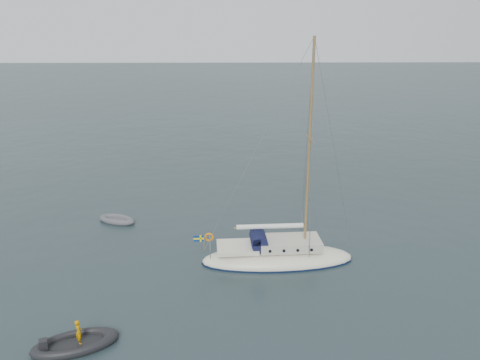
{
  "coord_description": "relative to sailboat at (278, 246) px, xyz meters",
  "views": [
    {
      "loc": [
        -2.31,
        -26.33,
        12.52
      ],
      "look_at": [
        -1.76,
        0.0,
        3.86
      ],
      "focal_mm": 35.0,
      "sensor_mm": 36.0,
      "label": 1
    }
  ],
  "objects": [
    {
      "name": "dinghy",
      "position": [
        -10.27,
        5.78,
        -0.79
      ],
      "size": [
        2.68,
        1.21,
        0.38
      ],
      "rotation": [
        0.0,
        0.0,
        -0.39
      ],
      "color": "#55555A",
      "rests_on": "ground"
    },
    {
      "name": "rib",
      "position": [
        -9.02,
        -7.2,
        -0.76
      ],
      "size": [
        3.51,
        1.59,
        1.25
      ],
      "rotation": [
        0.0,
        0.0,
        0.36
      ],
      "color": "black",
      "rests_on": "ground"
    },
    {
      "name": "ground",
      "position": [
        -0.28,
        2.92,
        -0.96
      ],
      "size": [
        300.0,
        300.0,
        0.0
      ],
      "primitive_type": "plane",
      "color": "black",
      "rests_on": "ground"
    },
    {
      "name": "sailboat",
      "position": [
        0.0,
        0.0,
        0.0
      ],
      "size": [
        8.9,
        2.67,
        12.67
      ],
      "rotation": [
        0.0,
        0.0,
        0.05
      ],
      "color": "beige",
      "rests_on": "ground"
    }
  ]
}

